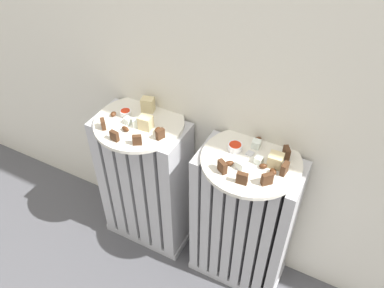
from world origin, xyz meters
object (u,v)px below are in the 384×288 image
(plate_right, at_px, (251,161))
(jam_bowl_right, at_px, (235,147))
(plate_left, at_px, (139,123))
(fork, at_px, (246,158))
(radiator_right, at_px, (242,223))
(jam_bowl_left, at_px, (126,113))
(radiator_left, at_px, (146,184))

(plate_right, bearing_deg, jam_bowl_right, 163.88)
(plate_left, xyz_separation_m, fork, (0.38, -0.01, 0.01))
(plate_left, height_order, plate_right, same)
(radiator_right, bearing_deg, plate_right, 90.00)
(radiator_right, height_order, fork, fork)
(jam_bowl_left, relative_size, fork, 0.40)
(radiator_left, xyz_separation_m, radiator_right, (0.39, -0.00, 0.00))
(radiator_left, bearing_deg, radiator_right, -0.00)
(fork, bearing_deg, radiator_right, 19.50)
(radiator_right, bearing_deg, jam_bowl_right, 163.88)
(jam_bowl_left, bearing_deg, plate_right, -0.74)
(radiator_right, distance_m, jam_bowl_right, 0.32)
(plate_left, distance_m, fork, 0.38)
(plate_right, xyz_separation_m, jam_bowl_right, (-0.06, 0.02, 0.02))
(radiator_right, bearing_deg, radiator_left, 180.00)
(plate_left, bearing_deg, jam_bowl_right, 2.97)
(plate_right, height_order, jam_bowl_left, jam_bowl_left)
(plate_right, bearing_deg, radiator_right, -90.00)
(radiator_left, distance_m, jam_bowl_right, 0.46)
(radiator_right, height_order, plate_right, plate_right)
(radiator_left, height_order, radiator_right, same)
(radiator_right, distance_m, plate_left, 0.49)
(plate_left, bearing_deg, jam_bowl_left, 174.10)
(plate_left, relative_size, jam_bowl_right, 6.80)
(jam_bowl_right, distance_m, fork, 0.05)
(jam_bowl_right, bearing_deg, plate_right, -16.12)
(plate_right, bearing_deg, plate_left, 180.00)
(radiator_left, relative_size, jam_bowl_left, 15.49)
(plate_right, relative_size, jam_bowl_right, 6.80)
(jam_bowl_left, xyz_separation_m, jam_bowl_right, (0.39, 0.01, -0.00))
(radiator_right, xyz_separation_m, jam_bowl_left, (-0.45, 0.01, 0.31))
(radiator_left, height_order, jam_bowl_right, jam_bowl_right)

